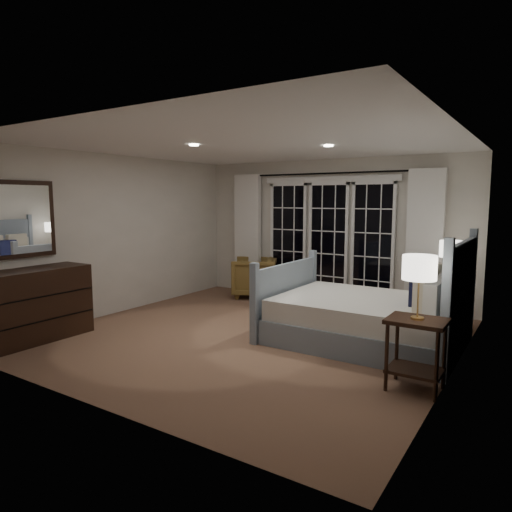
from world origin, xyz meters
The scene contains 20 objects.
floor centered at (0.00, 0.00, 0.00)m, with size 5.00×5.00×0.00m, color #825E46.
ceiling centered at (0.00, 0.00, 2.50)m, with size 5.00×5.00×0.00m, color white.
wall_left centered at (-2.50, 0.00, 1.25)m, with size 0.02×5.00×2.50m, color beige.
wall_right centered at (2.50, 0.00, 1.25)m, with size 0.02×5.00×2.50m, color beige.
wall_back centered at (0.00, 2.50, 1.25)m, with size 5.00×0.02×2.50m, color beige.
wall_front centered at (0.00, -2.50, 1.25)m, with size 5.00×0.02×2.50m, color beige.
french_doors centered at (0.00, 2.46, 1.09)m, with size 2.50×0.04×2.20m.
curtain_rod centered at (0.00, 2.40, 2.25)m, with size 0.03×0.03×3.50m, color black.
curtain_left centered at (-1.65, 2.38, 1.15)m, with size 0.55×0.10×2.25m, color white.
curtain_right centered at (1.65, 2.38, 1.15)m, with size 0.55×0.10×2.25m, color white.
downlight_a centered at (0.80, 0.60, 2.49)m, with size 0.12×0.12×0.01m, color white.
downlight_b centered at (-0.60, -0.40, 2.49)m, with size 0.12×0.12×0.01m, color white.
bed centered at (1.41, 0.54, 0.33)m, with size 2.29×1.65×1.34m.
nightstand_left centered at (2.28, -0.62, 0.46)m, with size 0.53×0.43×0.69m.
nightstand_right centered at (2.15, 1.74, 0.42)m, with size 0.49×0.39×0.64m.
lamp_left centered at (2.28, -0.62, 1.17)m, with size 0.31×0.31×0.60m.
lamp_right centered at (2.15, 1.74, 1.12)m, with size 0.31×0.31×0.60m.
armchair centered at (-1.31, 2.10, 0.36)m, with size 0.78×0.80×0.73m, color brown.
dresser centered at (-2.23, -1.64, 0.46)m, with size 0.56×1.31×0.93m.
mirror centered at (-2.47, -1.64, 1.55)m, with size 0.05×0.85×1.00m.
Camera 1 is at (3.26, -4.94, 1.81)m, focal length 32.00 mm.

